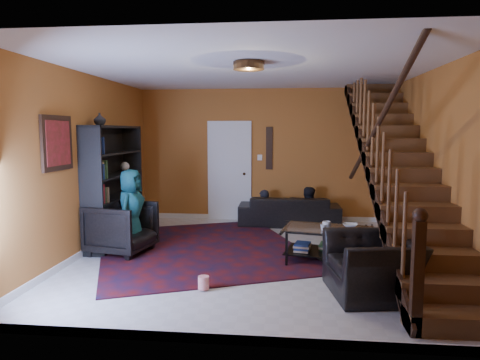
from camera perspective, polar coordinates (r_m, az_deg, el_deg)
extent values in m
plane|color=beige|center=(6.66, 1.69, -10.13)|extent=(5.50, 5.50, 0.00)
plane|color=#A25F24|center=(9.14, 2.98, 3.33)|extent=(5.20, 0.00, 5.20)
plane|color=#A25F24|center=(3.68, -1.38, -1.44)|extent=(5.20, 0.00, 5.20)
plane|color=#A25F24|center=(7.08, -19.77, 2.02)|extent=(0.00, 5.50, 5.50)
plane|color=#A25F24|center=(6.73, 24.39, 1.61)|extent=(0.00, 5.50, 5.50)
plane|color=white|center=(6.44, 1.77, 14.47)|extent=(5.50, 5.50, 0.00)
cube|color=silver|center=(9.30, 2.93, -5.00)|extent=(5.20, 0.02, 0.10)
cube|color=silver|center=(7.30, -19.29, -8.60)|extent=(0.02, 5.50, 0.10)
cube|color=#A25F24|center=(6.60, 20.45, 1.00)|extent=(0.95, 4.92, 2.83)
cube|color=black|center=(6.50, 16.59, 1.76)|extent=(0.04, 5.02, 3.02)
cylinder|color=black|center=(6.48, 16.98, 5.72)|extent=(0.07, 4.20, 2.44)
cube|color=black|center=(4.37, 22.54, -12.11)|extent=(0.10, 0.10, 1.10)
cube|color=black|center=(7.59, -16.37, -0.62)|extent=(0.35, 1.80, 2.00)
cube|color=black|center=(7.68, -16.23, -5.06)|extent=(0.35, 1.72, 0.03)
cube|color=black|center=(7.57, -16.41, 0.58)|extent=(0.35, 1.72, 0.03)
cube|color=silver|center=(9.21, -1.40, 1.02)|extent=(0.82, 0.05, 2.05)
cube|color=maroon|center=(6.25, -23.21, 4.54)|extent=(0.04, 0.74, 0.74)
cube|color=black|center=(9.11, 3.92, 4.26)|extent=(0.14, 0.03, 0.90)
cylinder|color=#3F2814|center=(5.64, 1.17, 14.99)|extent=(0.40, 0.40, 0.10)
cube|color=#490D0D|center=(7.08, -5.24, -9.06)|extent=(4.22, 4.46, 0.02)
imported|color=black|center=(8.81, 6.55, -4.05)|extent=(2.05, 0.82, 0.60)
imported|color=black|center=(6.98, -15.47, -6.18)|extent=(1.05, 1.03, 0.81)
imported|color=black|center=(5.33, 17.17, -10.86)|extent=(1.08, 1.19, 0.69)
imported|color=black|center=(8.90, 3.21, -4.99)|extent=(0.43, 0.29, 1.16)
imported|color=black|center=(8.90, 8.98, -4.85)|extent=(0.60, 0.47, 1.23)
imported|color=#175753|center=(7.03, -14.32, -3.93)|extent=(0.47, 0.67, 1.32)
cube|color=black|center=(6.16, 6.24, -9.25)|extent=(0.04, 0.04, 0.48)
cube|color=black|center=(6.29, 17.55, -9.19)|extent=(0.04, 0.04, 0.48)
cube|color=black|center=(6.82, 6.20, -7.69)|extent=(0.04, 0.04, 0.48)
cube|color=black|center=(6.94, 16.40, -7.67)|extent=(0.04, 0.04, 0.48)
cube|color=black|center=(6.55, 11.61, -9.39)|extent=(1.33, 0.93, 0.02)
cube|color=silver|center=(6.46, 11.68, -6.39)|extent=(1.41, 1.00, 0.02)
imported|color=#999999|center=(6.47, 11.47, -5.85)|extent=(0.16, 0.16, 0.10)
imported|color=#999999|center=(6.31, 11.07, -6.23)|extent=(0.10, 0.10, 0.08)
imported|color=#999999|center=(6.59, 14.47, -5.90)|extent=(0.26, 0.26, 0.05)
imported|color=#999999|center=(7.07, -18.20, 7.72)|extent=(0.18, 0.18, 0.19)
cylinder|color=red|center=(5.31, -4.88, -13.47)|extent=(0.14, 0.14, 0.15)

